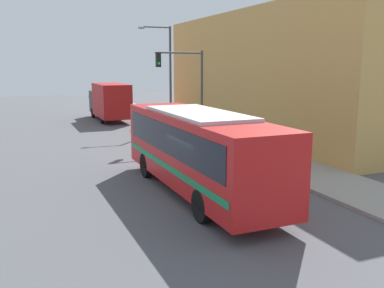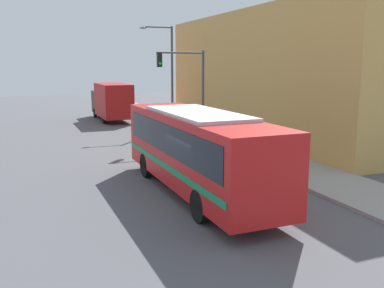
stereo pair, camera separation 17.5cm
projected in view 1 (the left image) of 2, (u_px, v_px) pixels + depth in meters
The scene contains 11 objects.
ground_plane at pixel (206, 204), 15.78m from camera, with size 120.00×120.00×0.00m, color #515156.
sidewalk at pixel (175, 124), 36.25m from camera, with size 3.38×70.00×0.13m.
building_facade at pixel (270, 75), 30.84m from camera, with size 6.00×23.94×8.67m.
city_bus at pixel (198, 146), 16.68m from camera, with size 2.67×10.55×3.29m.
delivery_truck at pixel (109, 101), 38.81m from camera, with size 2.45×7.78×3.36m.
fire_hydrant at pixel (280, 162), 20.13m from camera, with size 0.27×0.36×0.78m.
traffic_light_pole at pixel (187, 80), 27.81m from camera, with size 3.28×0.35×5.81m.
parking_meter at pixel (209, 129), 27.37m from camera, with size 0.14×0.14×1.29m.
street_lamp at pixel (166, 68), 33.85m from camera, with size 2.69×0.28×7.85m.
pedestrian_near_corner at pixel (261, 139), 23.76m from camera, with size 0.34×0.34×1.63m.
pedestrian_mid_block at pixel (241, 135), 25.32m from camera, with size 0.34×0.34×1.59m.
Camera 1 is at (-6.27, -13.74, 5.08)m, focal length 40.00 mm.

